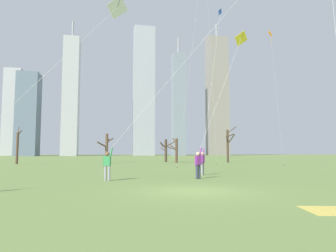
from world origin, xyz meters
TOP-DOWN VIEW (x-y plane):
  - ground_plane at (0.00, 0.00)m, footprint 400.00×400.00m
  - kite_flyer_midfield_left_yellow at (2.81, 6.58)m, footprint 5.99×5.07m
  - kite_flyer_foreground_right_green at (-1.16, 5.03)m, footprint 11.80×2.01m
  - kite_flyer_midfield_right_blue at (3.74, 10.09)m, footprint 6.76×13.05m
  - kite_flyer_midfield_center_white at (-7.51, 2.26)m, footprint 6.73×7.10m
  - distant_kite_low_near_trees_orange at (15.31, 20.10)m, footprint 3.00×2.54m
  - bare_tree_right_of_center at (-3.97, 34.16)m, footprint 2.49×2.98m
  - bare_tree_center at (-16.15, 33.43)m, footprint 0.70×1.75m
  - bare_tree_left_of_center at (15.03, 33.59)m, footprint 2.08×1.79m
  - bare_tree_far_right_edge at (6.38, 33.05)m, footprint 2.10×2.24m
  - bare_tree_leftmost at (5.71, 37.89)m, footprint 2.72×2.31m
  - skyline_mid_tower_right at (-50.82, 149.50)m, footprint 7.95×9.94m
  - skyline_slender_spire at (29.63, 133.26)m, footprint 6.16×5.69m
  - skyline_short_annex at (-21.51, 132.40)m, footprint 7.11×8.51m
  - skyline_tall_tower at (-38.94, 129.28)m, footprint 8.85×9.60m
  - skyline_squat_block at (13.98, 148.52)m, footprint 11.13×7.57m
  - skyline_wide_slab at (53.57, 143.45)m, footprint 11.06×7.58m

SIDE VIEW (x-z plane):
  - ground_plane at x=0.00m, z-range 0.00..0.00m
  - bare_tree_leftmost at x=5.71m, z-range 0.16..3.93m
  - bare_tree_far_right_edge at x=6.38m, z-range 0.11..3.99m
  - bare_tree_right_of_center at x=-3.97m, z-range 0.23..4.62m
  - bare_tree_center at x=-16.15m, z-range -0.23..5.12m
  - bare_tree_left_of_center at x=15.03m, z-range 0.01..5.74m
  - kite_flyer_midfield_left_yellow at x=2.81m, z-range -2.84..8.65m
  - kite_flyer_midfield_right_blue at x=3.74m, z-range -6.37..12.47m
  - kite_flyer_midfield_center_white at x=-7.51m, z-range -2.39..9.38m
  - kite_flyer_foreground_right_green at x=-1.16m, z-range -3.72..11.80m
  - distant_kite_low_near_trees_orange at x=15.31m, z-range 5.53..21.56m
  - skyline_tall_tower at x=-38.94m, z-range 0.00..36.47m
  - skyline_mid_tower_right at x=-50.82m, z-range 0.00..42.83m
  - skyline_slender_spire at x=29.63m, z-range -4.13..55.19m
  - skyline_short_annex at x=-21.51m, z-range -4.13..59.04m
  - skyline_wide_slab at x=53.57m, z-range -3.87..68.64m
  - skyline_squat_block at x=13.98m, z-range 0.00..69.39m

